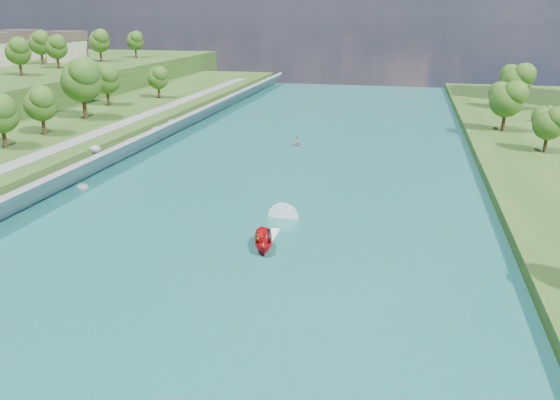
# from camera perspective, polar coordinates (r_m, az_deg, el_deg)

# --- Properties ---
(ground) EXTENTS (260.00, 260.00, 0.00)m
(ground) POSITION_cam_1_polar(r_m,az_deg,el_deg) (47.72, -8.81, -8.89)
(ground) COLOR #2D5119
(ground) RESTS_ON ground
(river_water) EXTENTS (55.00, 240.00, 0.10)m
(river_water) POSITION_cam_1_polar(r_m,az_deg,el_deg) (65.06, -2.36, -0.88)
(river_water) COLOR #1C676A
(river_water) RESTS_ON ground
(ridge_west) EXTENTS (60.00, 120.00, 9.00)m
(ridge_west) POSITION_cam_1_polar(r_m,az_deg,el_deg) (167.48, -23.70, 11.37)
(ridge_west) COLOR #2D5119
(ridge_west) RESTS_ON ground
(riprap_bank) EXTENTS (4.49, 236.00, 4.40)m
(riprap_bank) POSITION_cam_1_polar(r_m,az_deg,el_deg) (74.70, -22.08, 1.77)
(riprap_bank) COLOR slate
(riprap_bank) RESTS_ON ground
(riverside_path) EXTENTS (3.00, 200.00, 0.10)m
(riverside_path) POSITION_cam_1_polar(r_m,az_deg,el_deg) (78.86, -25.86, 3.42)
(riverside_path) COLOR gray
(riverside_path) RESTS_ON berm_west
(ridge_houses) EXTENTS (29.50, 29.50, 8.40)m
(ridge_houses) POSITION_cam_1_polar(r_m,az_deg,el_deg) (174.47, -24.80, 14.39)
(ridge_houses) COLOR beige
(ridge_houses) RESTS_ON ridge_west
(trees_ridge) EXTENTS (19.51, 58.67, 10.40)m
(trees_ridge) POSITION_cam_1_polar(r_m,az_deg,el_deg) (159.82, -20.84, 14.84)
(trees_ridge) COLOR #285516
(trees_ridge) RESTS_ON ridge_west
(motorboat) EXTENTS (3.60, 19.23, 1.96)m
(motorboat) POSITION_cam_1_polar(r_m,az_deg,el_deg) (54.67, -1.45, -3.90)
(motorboat) COLOR red
(motorboat) RESTS_ON river_water
(raft) EXTENTS (2.17, 2.88, 1.53)m
(raft) POSITION_cam_1_polar(r_m,az_deg,el_deg) (96.63, 1.78, 5.99)
(raft) COLOR #93959B
(raft) RESTS_ON river_water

